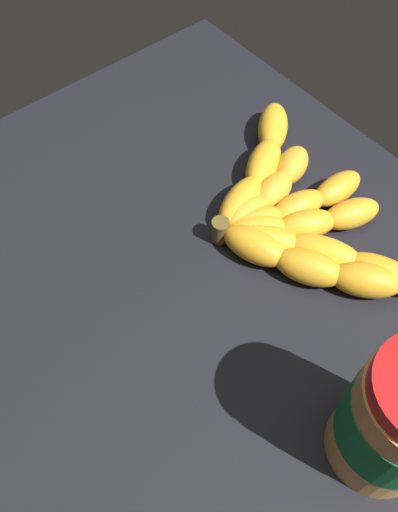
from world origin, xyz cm
name	(u,v)px	position (x,y,z in cm)	size (l,w,h in cm)	color
ground_plane	(215,293)	(0.00, 0.00, -2.23)	(74.89, 58.91, 4.46)	black
banana_bunch	(292,215)	(0.43, -11.68, 1.77)	(31.74, 21.36, 3.77)	gold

